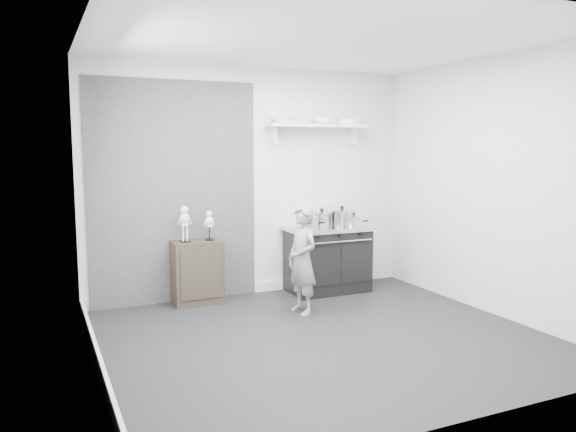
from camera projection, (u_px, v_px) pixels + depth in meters
name	position (u px, v px, depth m)	size (l,w,h in m)	color
ground	(323.00, 337.00, 5.23)	(4.00, 4.00, 0.00)	black
room_shell	(308.00, 161.00, 5.12)	(4.02, 3.62, 2.71)	#B8B9B6
wall_shelf	(318.00, 126.00, 6.82)	(1.30, 0.26, 0.24)	silver
stove	(328.00, 259.00, 6.86)	(1.00, 0.63, 0.80)	black
side_cabinet	(197.00, 272.00, 6.33)	(0.55, 0.32, 0.71)	black
child	(302.00, 260.00, 5.93)	(0.42, 0.28, 1.15)	gray
pot_front_left	(310.00, 223.00, 6.57)	(0.30, 0.22, 0.18)	silver
pot_back_left	(322.00, 218.00, 6.92)	(0.36, 0.28, 0.21)	silver
pot_back_right	(342.00, 217.00, 7.01)	(0.36, 0.28, 0.23)	silver
pot_front_right	(354.00, 221.00, 6.78)	(0.32, 0.23, 0.17)	silver
skeleton_full	(185.00, 221.00, 6.20)	(0.13, 0.08, 0.46)	silver
skeleton_torso	(209.00, 223.00, 6.32)	(0.11, 0.07, 0.38)	silver
bowl_large	(284.00, 120.00, 6.62)	(0.29, 0.29, 0.07)	white
bowl_small	(323.00, 121.00, 6.83)	(0.24, 0.24, 0.07)	white
plate_stack	(348.00, 122.00, 6.98)	(0.27, 0.27, 0.06)	white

